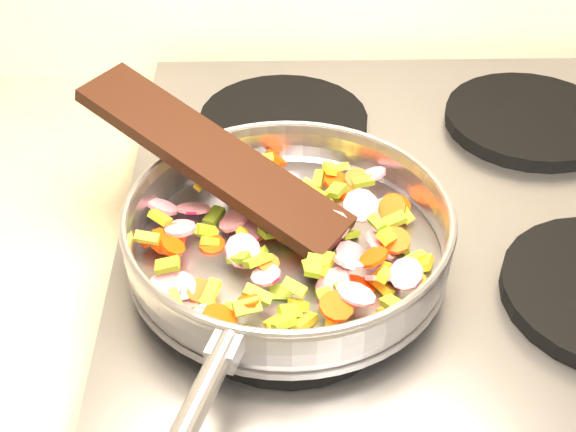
{
  "coord_description": "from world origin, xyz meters",
  "views": [
    {
      "loc": [
        -0.85,
        1.03,
        1.44
      ],
      "look_at": [
        -0.84,
        1.57,
        1.0
      ],
      "focal_mm": 50.0,
      "sensor_mm": 36.0,
      "label": 1
    }
  ],
  "objects": [
    {
      "name": "cooktop",
      "position": [
        -0.7,
        1.67,
        0.92
      ],
      "size": [
        0.6,
        0.6,
        0.04
      ],
      "primitive_type": "cube",
      "color": "#939399",
      "rests_on": "counter_top"
    },
    {
      "name": "grate_fl",
      "position": [
        -0.84,
        1.52,
        0.95
      ],
      "size": [
        0.19,
        0.19,
        0.02
      ],
      "primitive_type": "cylinder",
      "color": "black",
      "rests_on": "cooktop"
    },
    {
      "name": "grate_bl",
      "position": [
        -0.84,
        1.81,
        0.95
      ],
      "size": [
        0.19,
        0.19,
        0.02
      ],
      "primitive_type": "cylinder",
      "color": "black",
      "rests_on": "cooktop"
    },
    {
      "name": "grate_br",
      "position": [
        -0.56,
        1.81,
        0.95
      ],
      "size": [
        0.19,
        0.19,
        0.02
      ],
      "primitive_type": "cylinder",
      "color": "black",
      "rests_on": "cooktop"
    },
    {
      "name": "saute_pan",
      "position": [
        -0.84,
        1.57,
        0.99
      ],
      "size": [
        0.32,
        0.48,
        0.05
      ],
      "rotation": [
        0.0,
        0.0,
        -0.32
      ],
      "color": "#9E9EA5",
      "rests_on": "grate_fl"
    },
    {
      "name": "vegetable_heap",
      "position": [
        -0.84,
        1.56,
        0.98
      ],
      "size": [
        0.26,
        0.26,
        0.05
      ],
      "color": "#F63905",
      "rests_on": "saute_pan"
    },
    {
      "name": "wooden_spatula",
      "position": [
        -0.91,
        1.64,
        1.02
      ],
      "size": [
        0.26,
        0.21,
        0.09
      ],
      "primitive_type": "cube",
      "rotation": [
        0.0,
        -0.27,
        2.54
      ],
      "color": "black",
      "rests_on": "saute_pan"
    }
  ]
}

